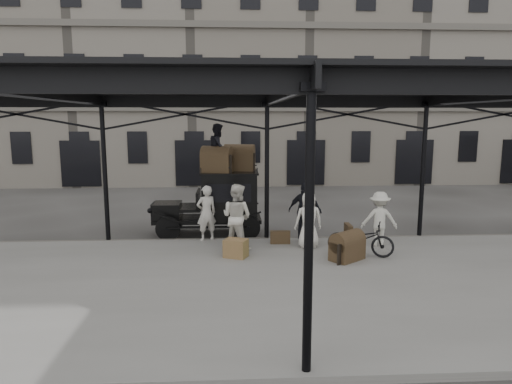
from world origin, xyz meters
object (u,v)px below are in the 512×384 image
porter_official (305,211)px  bicycle (361,239)px  steamer_trunk_platform (347,248)px  porter_left (206,213)px  steamer_trunk_roof_near (217,161)px  taxi (220,200)px

porter_official → bicycle: porter_official is taller
bicycle → steamer_trunk_platform: 0.62m
porter_left → bicycle: size_ratio=0.95×
bicycle → steamer_trunk_roof_near: size_ratio=1.87×
steamer_trunk_platform → taxi: bearing=97.2°
bicycle → porter_left: bearing=89.1°
porter_official → steamer_trunk_roof_near: size_ratio=1.85×
porter_left → bicycle: 4.75m
porter_official → steamer_trunk_platform: 2.44m
porter_official → steamer_trunk_roof_near: (-2.77, 1.01, 1.48)m
porter_left → bicycle: bearing=134.4°
porter_official → steamer_trunk_roof_near: steamer_trunk_roof_near is taller
porter_left → steamer_trunk_roof_near: steamer_trunk_roof_near is taller
taxi → steamer_trunk_platform: taxi is taller
bicycle → steamer_trunk_roof_near: (-4.04, 2.86, 1.91)m
porter_left → steamer_trunk_roof_near: (0.32, 1.01, 1.52)m
porter_official → steamer_trunk_platform: (0.80, -2.24, -0.57)m
steamer_trunk_roof_near → porter_official: bearing=-3.6°
porter_official → steamer_trunk_platform: porter_official is taller
steamer_trunk_platform → porter_official: bearing=71.8°
porter_official → bicycle: 2.28m
porter_left → steamer_trunk_platform: bearing=127.6°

